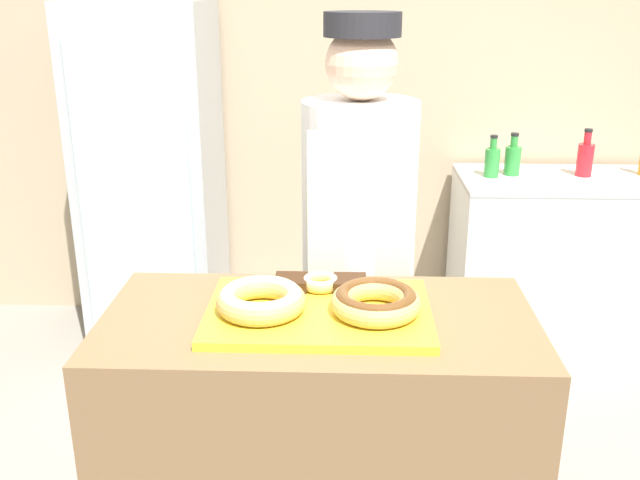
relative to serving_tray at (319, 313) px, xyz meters
name	(u,v)px	position (x,y,z in m)	size (l,w,h in m)	color
wall_back	(334,75)	(0.00, 2.13, 0.37)	(8.00, 0.06, 2.70)	tan
display_counter	(319,469)	(0.00, 0.00, -0.50)	(1.15, 0.58, 0.97)	brown
serving_tray	(319,313)	(0.00, 0.00, 0.00)	(0.59, 0.41, 0.02)	yellow
donut_light_glaze	(261,299)	(-0.15, -0.02, 0.05)	(0.23, 0.23, 0.06)	tan
donut_chocolate_glaze	(376,301)	(0.15, -0.02, 0.05)	(0.23, 0.23, 0.06)	tan
donut_mini_center	(320,282)	(0.00, 0.13, 0.03)	(0.11, 0.11, 0.04)	tan
brownie_back_left	(291,283)	(-0.08, 0.13, 0.03)	(0.09, 0.09, 0.03)	#382111
brownie_back_right	(350,283)	(0.08, 0.13, 0.03)	(0.09, 0.09, 0.03)	#382111
baker_person	(358,264)	(0.11, 0.52, -0.07)	(0.37, 0.37, 1.72)	#4C4C51
beverage_fridge	(153,180)	(-0.91, 1.75, -0.11)	(0.64, 0.64, 1.73)	#ADB2B7
chest_freezer	(558,262)	(1.17, 1.76, -0.53)	(1.05, 0.59, 0.90)	silver
bottle_green	(513,159)	(0.90, 1.82, 0.00)	(0.08, 0.08, 0.21)	#2D8C38
bottle_red	(585,158)	(1.26, 1.81, 0.01)	(0.08, 0.08, 0.24)	red
bottle_green_b	(492,161)	(0.79, 1.78, 0.00)	(0.07, 0.07, 0.21)	#2D8C38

